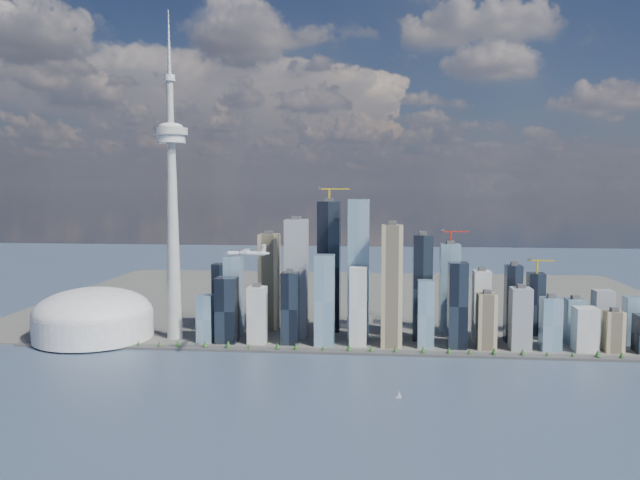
# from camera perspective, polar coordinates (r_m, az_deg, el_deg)

# --- Properties ---
(ground) EXTENTS (4000.00, 4000.00, 0.00)m
(ground) POSITION_cam_1_polar(r_m,az_deg,el_deg) (765.25, 1.47, -15.25)
(ground) COLOR #2F3D53
(ground) RESTS_ON ground
(seawall) EXTENTS (1100.00, 22.00, 4.00)m
(seawall) POSITION_cam_1_polar(r_m,az_deg,el_deg) (1002.59, 2.48, -10.20)
(seawall) COLOR #383838
(seawall) RESTS_ON ground
(land) EXTENTS (1400.00, 900.00, 3.00)m
(land) POSITION_cam_1_polar(r_m,az_deg,el_deg) (1441.38, 3.42, -5.53)
(land) COLOR #4C4C47
(land) RESTS_ON ground
(shoreline_trees) EXTENTS (960.53, 7.20, 8.80)m
(shoreline_trees) POSITION_cam_1_polar(r_m,az_deg,el_deg) (1000.83, 2.48, -9.83)
(shoreline_trees) COLOR #3F2D1E
(shoreline_trees) RESTS_ON seawall
(skyscraper_cluster) EXTENTS (736.00, 142.00, 259.75)m
(skyscraper_cluster) POSITION_cam_1_polar(r_m,az_deg,el_deg) (1069.10, 5.95, -4.95)
(skyscraper_cluster) COLOR black
(skyscraper_cluster) RESTS_ON land
(needle_tower) EXTENTS (56.00, 56.00, 550.50)m
(needle_tower) POSITION_cam_1_polar(r_m,az_deg,el_deg) (1084.52, -13.36, 3.33)
(needle_tower) COLOR gray
(needle_tower) RESTS_ON land
(dome_stadium) EXTENTS (200.00, 200.00, 86.00)m
(dome_stadium) POSITION_cam_1_polar(r_m,az_deg,el_deg) (1150.31, -19.98, -6.60)
(dome_stadium) COLOR silver
(dome_stadium) RESTS_ON land
(airplane) EXTENTS (66.01, 58.39, 16.09)m
(airplane) POSITION_cam_1_polar(r_m,az_deg,el_deg) (920.64, -6.68, -1.17)
(airplane) COLOR silver
(airplane) RESTS_ON ground
(sailboat_west) EXTENTS (7.43, 3.61, 10.32)m
(sailboat_west) POSITION_cam_1_polar(r_m,az_deg,el_deg) (807.50, 7.23, -13.94)
(sailboat_west) COLOR white
(sailboat_west) RESTS_ON ground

